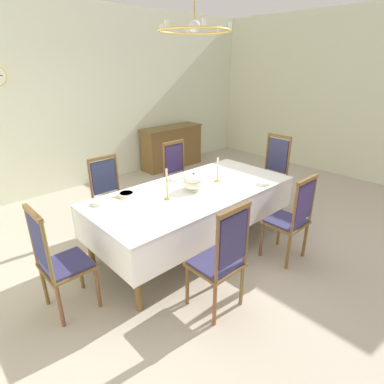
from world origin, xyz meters
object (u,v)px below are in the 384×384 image
Objects in this scene: chair_south_b at (291,217)px; bowl_near_right at (126,194)px; chair_head_west at (58,260)px; soup_tureen at (193,182)px; spoon_secondary at (115,197)px; chair_head_east at (272,173)px; bowl_far_left at (264,183)px; chair_north_b at (179,175)px; chair_south_a at (221,258)px; chandelier at (194,30)px; dining_table at (194,195)px; chair_north_a at (111,196)px; spoon_primary at (180,177)px; bowl_far_right at (99,202)px; sideboard at (172,147)px; bowl_near_left at (175,179)px; candlestick_east at (217,172)px; candlestick_west at (167,187)px.

bowl_near_right is (-1.31, 1.39, 0.24)m from chair_south_b.
soup_tureen is (1.67, 0.00, 0.32)m from chair_head_west.
chair_head_east is at bearing -20.47° from spoon_secondary.
bowl_far_left is at bearing 117.10° from chair_head_east.
spoon_secondary is at bearing 21.18° from chair_north_b.
chandelier is (0.60, 0.99, 1.94)m from chair_south_a.
chair_north_a is (-0.60, 0.99, -0.15)m from dining_table.
chandelier reaches higher than spoon_primary.
chandelier reaches higher than dining_table.
chair_north_a reaches higher than bowl_far_right.
chair_north_a is 2.26m from chandelier.
chair_head_west is at bearing 37.47° from sideboard.
chair_south_a reaches higher than chair_south_b.
sideboard is at bearing -126.37° from chair_north_b.
bowl_far_right is 0.85× the size of spoon_primary.
chair_north_b is at bearing 45.77° from bowl_near_left.
spoon_secondary is (-1.24, 0.43, -0.12)m from candlestick_east.
soup_tureen is at bearing 57.81° from chair_north_b.
chair_head_east is 1.61m from spoon_primary.
spoon_primary is at bearing 52.79° from sideboard.
chair_north_b reaches higher than bowl_near_left.
chair_north_a is 6.23× the size of bowl_far_left.
chair_north_a is 1.46m from candlestick_east.
spoon_primary is at bearing 74.30° from chair_head_east.
chair_head_east is (3.37, 0.00, 0.03)m from chair_head_west.
dining_table is 16.14× the size of bowl_near_left.
chair_head_east is at bearing 0.00° from candlestick_east.
soup_tureen is 0.42m from bowl_near_left.
chair_head_east reaches higher than spoon_primary.
chair_south_a is 1.04× the size of chair_north_a.
chair_north_b is at bearing 113.28° from chair_head_west.
spoon_primary and spoon_secondary have the same top height.
bowl_near_left is 0.11× the size of sideboard.
candlestick_east is at bearing 90.00° from chair_head_east.
candlestick_west reaches higher than chair_head_west.
chair_south_a reaches higher than soup_tureen.
soup_tureen reaches higher than bowl_far_left.
bowl_far_right is 0.22m from spoon_secondary.
chair_head_east reaches higher than bowl_near_left.
bowl_near_left is 0.90× the size of spoon_secondary.
bowl_near_right is 0.13× the size of sideboard.
chair_head_east is 6.80× the size of bowl_far_left.
soup_tureen is 1.12m from bowl_far_right.
bowl_far_right is at bearing 176.11° from spoon_secondary.
soup_tureen is 0.80m from bowl_near_right.
chair_head_east is at bearing -8.39° from bowl_far_right.
bowl_near_left is 0.91× the size of bowl_far_left.
chair_south_a is 1.03× the size of chair_north_b.
chair_head_west reaches higher than bowl_near_left.
chandelier is (-0.61, 0.99, 1.95)m from chair_south_b.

